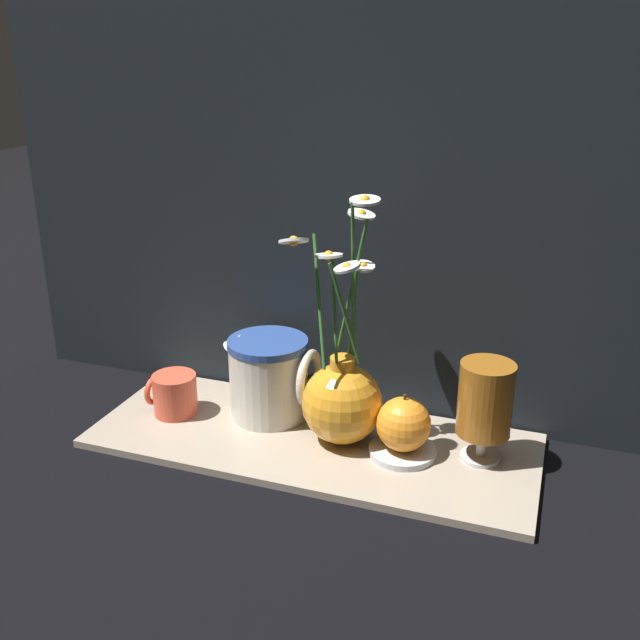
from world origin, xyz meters
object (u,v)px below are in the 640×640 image
(ceramic_pitcher, at_px, (270,375))
(orange_fruit, at_px, (403,424))
(tea_glass, at_px, (485,401))
(yellow_mug, at_px, (172,395))
(vase_with_flowers, at_px, (342,397))

(ceramic_pitcher, relative_size, orange_fruit, 1.74)
(tea_glass, bearing_deg, yellow_mug, -176.41)
(yellow_mug, relative_size, orange_fruit, 0.92)
(yellow_mug, bearing_deg, vase_with_flowers, 2.97)
(tea_glass, distance_m, orange_fruit, 0.12)
(vase_with_flowers, xyz_separation_m, tea_glass, (0.21, 0.02, 0.02))
(vase_with_flowers, xyz_separation_m, orange_fruit, (0.10, -0.01, -0.02))
(yellow_mug, distance_m, tea_glass, 0.51)
(yellow_mug, distance_m, orange_fruit, 0.39)
(ceramic_pitcher, xyz_separation_m, orange_fruit, (0.24, -0.05, -0.02))
(vase_with_flowers, bearing_deg, yellow_mug, -177.03)
(ceramic_pitcher, height_order, tea_glass, tea_glass)
(tea_glass, bearing_deg, ceramic_pitcher, 176.44)
(yellow_mug, xyz_separation_m, ceramic_pitcher, (0.15, 0.05, 0.04))
(vase_with_flowers, height_order, yellow_mug, vase_with_flowers)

